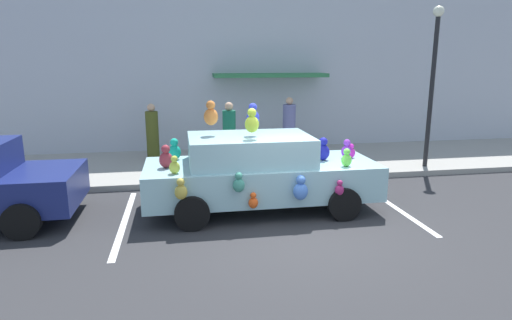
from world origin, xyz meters
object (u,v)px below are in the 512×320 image
object	(u,v)px
teddy_bear_on_sidewalk	(268,159)
pedestrian_near_shopfront	(289,129)
pedestrian_by_lamp	(152,134)
pedestrian_walking_past	(229,139)
plush_covered_car	(258,171)
street_lamp_post	(433,72)

from	to	relation	value
teddy_bear_on_sidewalk	pedestrian_near_shopfront	xyz separation A→B (m)	(0.97, 1.53, 0.54)
teddy_bear_on_sidewalk	pedestrian_by_lamp	world-z (taller)	pedestrian_by_lamp
pedestrian_walking_past	pedestrian_by_lamp	distance (m)	2.74
teddy_bear_on_sidewalk	pedestrian_walking_past	bearing A→B (deg)	-179.92
plush_covered_car	teddy_bear_on_sidewalk	bearing A→B (deg)	74.23
street_lamp_post	plush_covered_car	bearing A→B (deg)	-156.16
plush_covered_car	street_lamp_post	bearing A→B (deg)	23.84
plush_covered_car	teddy_bear_on_sidewalk	world-z (taller)	plush_covered_car
plush_covered_car	street_lamp_post	distance (m)	5.91
street_lamp_post	pedestrian_near_shopfront	distance (m)	4.28
teddy_bear_on_sidewalk	pedestrian_by_lamp	bearing A→B (deg)	149.69
teddy_bear_on_sidewalk	street_lamp_post	bearing A→B (deg)	-5.20
teddy_bear_on_sidewalk	street_lamp_post	world-z (taller)	street_lamp_post
pedestrian_near_shopfront	teddy_bear_on_sidewalk	bearing A→B (deg)	-122.35
street_lamp_post	pedestrian_walking_past	distance (m)	5.67
plush_covered_car	street_lamp_post	xyz separation A→B (m)	(5.12, 2.26, 1.90)
plush_covered_car	pedestrian_walking_past	bearing A→B (deg)	95.85
pedestrian_by_lamp	teddy_bear_on_sidewalk	bearing A→B (deg)	-30.31
plush_covered_car	pedestrian_walking_past	distance (m)	2.68
street_lamp_post	pedestrian_by_lamp	world-z (taller)	street_lamp_post
teddy_bear_on_sidewalk	pedestrian_by_lamp	xyz separation A→B (m)	(-3.08, 1.80, 0.47)
pedestrian_near_shopfront	pedestrian_walking_past	size ratio (longest dim) A/B	0.98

